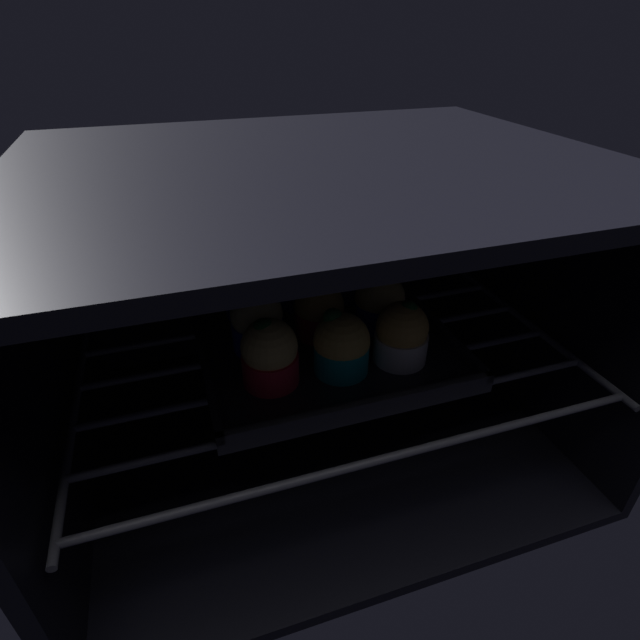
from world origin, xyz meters
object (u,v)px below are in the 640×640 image
Objects in this scene: muffin_row1_col1 at (319,311)px; muffin_row2_col1 at (302,282)px; muffin_row1_col2 at (379,302)px; muffin_row2_col0 at (247,292)px; muffin_row1_col0 at (257,321)px; baking_tray at (320,337)px; muffin_row2_col2 at (356,275)px; muffin_row0_col2 at (402,334)px; muffin_row0_col1 at (338,346)px; muffin_row0_col0 at (270,353)px.

muffin_row2_col1 is at bearing 89.26° from muffin_row1_col1.
muffin_row2_col0 is at bearing 152.19° from muffin_row1_col2.
muffin_row1_col0 is 1.08× the size of muffin_row2_col0.
muffin_row1_col0 is (-7.44, -0.29, 3.95)cm from baking_tray.
muffin_row2_col0 is at bearing 134.85° from muffin_row1_col1.
muffin_row1_col0 is 10.79cm from muffin_row2_col1.
muffin_row2_col0 is 0.94× the size of muffin_row2_col1.
muffin_row1_col0 is 1.06× the size of muffin_row1_col2.
muffin_row2_col0 is at bearing -179.76° from muffin_row2_col1.
muffin_row2_col1 is 7.25cm from muffin_row2_col2.
muffin_row2_col0 is (-13.81, 14.76, -0.24)cm from muffin_row0_col2.
muffin_row2_col2 reaches higher than muffin_row1_col1.
muffin_row0_col1 is at bearing -65.41° from muffin_row2_col0.
muffin_row1_col0 is 1.01× the size of muffin_row2_col2.
muffin_row1_col0 reaches higher than muffin_row1_col2.
muffin_row0_col1 and muffin_row0_col2 have the same top height.
muffin_row2_col2 is at bearing -0.89° from muffin_row2_col0.
baking_tray is 3.94× the size of muffin_row0_col2.
muffin_row0_col2 is at bearing -2.61° from muffin_row0_col0.
muffin_row0_col0 reaches higher than muffin_row1_col1.
muffin_row2_col1 reaches higher than muffin_row1_col1.
muffin_row0_col2 is (14.24, -0.65, -0.20)cm from muffin_row0_col0.
muffin_row1_col0 is 7.46cm from muffin_row1_col1.
muffin_row1_col1 is at bearing 131.39° from muffin_row0_col2.
muffin_row1_col1 is at bearing -136.93° from muffin_row2_col2.
muffin_row0_col0 is at bearing -156.37° from muffin_row1_col2.
muffin_row2_col1 is (0.09, 7.12, 0.27)cm from muffin_row1_col1.
muffin_row0_col2 is 1.01× the size of muffin_row2_col2.
muffin_row0_col2 is 10.24cm from muffin_row1_col1.
muffin_row1_col2 is at bearing 41.76° from muffin_row0_col1.
muffin_row2_col2 is at bearing 87.73° from muffin_row0_col2.
baking_tray is at bearing -135.55° from muffin_row2_col2.
muffin_row0_col1 is 10.42cm from muffin_row1_col2.
muffin_row0_col2 is 14.55cm from muffin_row2_col2.
muffin_row2_col2 is (7.33, 7.19, 3.77)cm from baking_tray.
muffin_row0_col2 is 1.06× the size of muffin_row1_col2.
muffin_row0_col0 is 6.41cm from muffin_row1_col0.
muffin_row0_col0 reaches higher than muffin_row1_col2.
muffin_row2_col1 is (7.57, 14.14, -0.16)cm from muffin_row0_col0.
baking_tray is 4.28× the size of muffin_row1_col1.
muffin_row0_col1 is at bearing -92.98° from muffin_row1_col1.
muffin_row2_col2 is at bearing -2.01° from muffin_row2_col1.
muffin_row2_col0 is at bearing 133.58° from baking_tray.
muffin_row2_col1 is (0.08, 7.45, 3.79)cm from baking_tray.
muffin_row2_col1 reaches higher than baking_tray.
muffin_row0_col1 is 7.16cm from muffin_row0_col2.
baking_tray is 10.79cm from muffin_row0_col0.
baking_tray is at bearing -88.31° from muffin_row1_col1.
muffin_row2_col0 is (-7.06, 7.42, 3.51)cm from baking_tray.
muffin_row0_col0 is 14.26cm from muffin_row0_col2.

